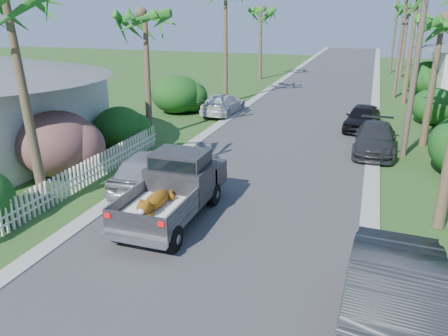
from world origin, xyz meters
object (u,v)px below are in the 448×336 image
(parked_car_ln, at_px, (150,169))
(utility_pole_b, at_px, (418,53))
(pickup_truck, at_px, (177,185))
(palm_l_d, at_px, (261,9))
(palm_r_d, at_px, (409,6))
(utility_pole_c, at_px, (402,35))
(palm_l_b, at_px, (144,14))
(parked_car_rm, at_px, (375,139))
(palm_r_b, at_px, (443,19))
(parked_car_lf, at_px, (223,104))
(parked_car_rn, at_px, (392,308))
(parked_car_rf, at_px, (362,118))
(utility_pole_d, at_px, (395,28))

(parked_car_ln, xyz_separation_m, utility_pole_b, (9.20, 7.14, 3.85))
(pickup_truck, bearing_deg, palm_l_d, 99.15)
(palm_r_d, distance_m, utility_pole_c, 12.22)
(palm_l_b, bearing_deg, parked_car_rm, 5.87)
(parked_car_ln, relative_size, palm_r_b, 0.61)
(parked_car_lf, height_order, utility_pole_b, utility_pole_b)
(palm_l_d, bearing_deg, palm_r_d, 24.78)
(parked_car_rn, bearing_deg, palm_l_d, 111.28)
(utility_pole_c, bearing_deg, parked_car_rf, -100.58)
(palm_r_b, height_order, utility_pole_c, utility_pole_c)
(parked_car_ln, xyz_separation_m, parked_car_lf, (-1.40, 12.62, -0.10))
(palm_r_b, bearing_deg, utility_pole_c, 94.40)
(parked_car_ln, bearing_deg, utility_pole_b, -146.50)
(parked_car_rm, xyz_separation_m, utility_pole_b, (1.29, -0.14, 3.94))
(parked_car_lf, bearing_deg, palm_r_d, -114.81)
(palm_l_d, height_order, utility_pole_b, utility_pole_b)
(pickup_truck, distance_m, palm_l_b, 10.69)
(parked_car_rn, distance_m, utility_pole_b, 13.53)
(utility_pole_b, bearing_deg, palm_r_d, 88.09)
(parked_car_ln, bearing_deg, parked_car_rf, -126.53)
(pickup_truck, distance_m, palm_r_d, 37.22)
(parked_car_ln, relative_size, parked_car_lf, 0.99)
(parked_car_ln, xyz_separation_m, palm_r_d, (10.10, 34.14, 5.99))
(parked_car_rn, bearing_deg, palm_l_b, 136.91)
(parked_car_rn, xyz_separation_m, utility_pole_b, (0.87, 12.98, 3.74))
(palm_r_b, distance_m, utility_pole_d, 28.05)
(parked_car_rn, bearing_deg, palm_r_b, 85.88)
(palm_l_d, height_order, utility_pole_c, utility_pole_c)
(pickup_truck, xyz_separation_m, palm_l_d, (-4.81, 29.86, 5.43))
(parked_car_rn, distance_m, utility_pole_c, 28.24)
(palm_r_b, bearing_deg, palm_r_d, 90.23)
(parked_car_rm, relative_size, palm_r_b, 0.63)
(palm_l_d, bearing_deg, utility_pole_d, 36.64)
(pickup_truck, height_order, parked_car_rm, pickup_truck)
(palm_l_b, bearing_deg, pickup_truck, -56.96)
(palm_r_d, xyz_separation_m, utility_pole_d, (-0.90, 3.00, -2.14))
(pickup_truck, bearing_deg, utility_pole_d, 79.37)
(parked_car_ln, bearing_deg, parked_car_rm, -141.68)
(palm_l_b, relative_size, utility_pole_d, 0.82)
(parked_car_lf, distance_m, palm_r_b, 13.22)
(parked_car_rf, relative_size, utility_pole_b, 0.44)
(palm_l_b, xyz_separation_m, utility_pole_b, (12.40, 1.00, -1.55))
(utility_pole_c, bearing_deg, palm_r_d, 85.71)
(palm_r_b, bearing_deg, parked_car_ln, -138.13)
(parked_car_rn, bearing_deg, parked_car_ln, 147.98)
(parked_car_rf, height_order, parked_car_lf, parked_car_rf)
(parked_car_rm, bearing_deg, palm_l_b, -173.07)
(parked_car_rn, xyz_separation_m, parked_car_rm, (-0.42, 13.12, -0.20))
(pickup_truck, height_order, parked_car_lf, pickup_truck)
(utility_pole_b, bearing_deg, palm_l_d, 119.95)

